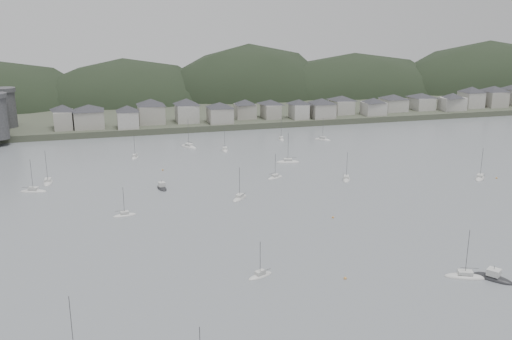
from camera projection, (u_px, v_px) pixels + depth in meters
name	position (u px, v px, depth m)	size (l,w,h in m)	color
ground	(355.00, 291.00, 114.10)	(900.00, 900.00, 0.00)	slate
far_shore_land	(171.00, 96.00, 387.55)	(900.00, 250.00, 3.00)	#383D2D
forested_ridge	(184.00, 120.00, 368.43)	(851.55, 103.94, 102.57)	black
waterfront_town	(292.00, 106.00, 295.19)	(451.48, 28.46, 12.92)	#A4A196
sailboat_lead	(48.00, 182.00, 188.66)	(3.21, 8.97, 12.11)	silver
moored_fleet	(219.00, 201.00, 169.27)	(245.38, 171.36, 13.23)	silver
motor_launch_near	(493.00, 278.00, 119.27)	(7.23, 8.76, 4.02)	black
motor_launch_far	(162.00, 188.00, 182.43)	(3.68, 7.44, 3.72)	black
mooring_buoys	(296.00, 228.00, 148.20)	(177.23, 125.59, 0.70)	#C78942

